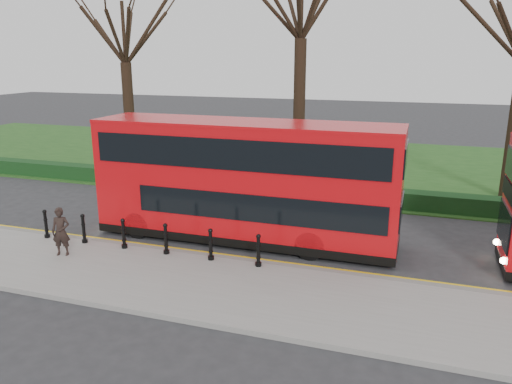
% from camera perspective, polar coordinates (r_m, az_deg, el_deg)
% --- Properties ---
extents(ground, '(120.00, 120.00, 0.00)m').
position_cam_1_polar(ground, '(18.21, -9.02, -5.73)').
color(ground, '#28282B').
rests_on(ground, ground).
extents(pavement, '(60.00, 4.00, 0.15)m').
position_cam_1_polar(pavement, '(15.79, -14.04, -9.12)').
color(pavement, gray).
rests_on(pavement, ground).
extents(kerb, '(60.00, 0.25, 0.16)m').
position_cam_1_polar(kerb, '(17.36, -10.54, -6.61)').
color(kerb, slate).
rests_on(kerb, ground).
extents(grass_verge, '(60.00, 18.00, 0.06)m').
position_cam_1_polar(grass_verge, '(31.73, 3.40, 3.60)').
color(grass_verge, '#1E4818').
rests_on(grass_verge, ground).
extents(hedge, '(60.00, 0.90, 0.80)m').
position_cam_1_polar(hedge, '(24.02, -1.67, 0.67)').
color(hedge, black).
rests_on(hedge, ground).
extents(yellow_line_outer, '(60.00, 0.10, 0.01)m').
position_cam_1_polar(yellow_line_outer, '(17.63, -10.06, -6.48)').
color(yellow_line_outer, yellow).
rests_on(yellow_line_outer, ground).
extents(yellow_line_inner, '(60.00, 0.10, 0.01)m').
position_cam_1_polar(yellow_line_inner, '(17.79, -9.75, -6.25)').
color(yellow_line_inner, yellow).
rests_on(yellow_line_inner, ground).
extents(tree_left, '(7.10, 7.10, 11.09)m').
position_cam_1_polar(tree_left, '(29.72, -14.94, 17.92)').
color(tree_left, black).
rests_on(tree_left, ground).
extents(bollard_row, '(8.16, 0.15, 1.00)m').
position_cam_1_polar(bollard_row, '(17.11, -12.64, -5.00)').
color(bollard_row, black).
rests_on(bollard_row, pavement).
extents(bus_lead, '(10.79, 2.48, 4.29)m').
position_cam_1_polar(bus_lead, '(17.65, -1.30, 1.16)').
color(bus_lead, red).
rests_on(bus_lead, ground).
extents(pedestrian, '(0.68, 0.55, 1.61)m').
position_cam_1_polar(pedestrian, '(17.47, -21.40, -4.23)').
color(pedestrian, black).
rests_on(pedestrian, pavement).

